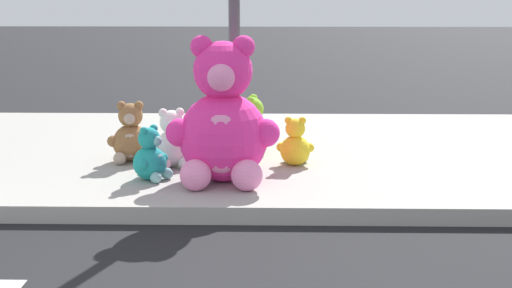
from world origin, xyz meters
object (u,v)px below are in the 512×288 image
at_px(plush_yellow, 295,146).
at_px(plush_brown, 131,138).
at_px(plush_lime, 250,130).
at_px(plush_pink_large, 223,125).
at_px(plush_white, 172,144).
at_px(plush_teal, 151,158).

height_order(plush_yellow, plush_brown, plush_brown).
xyz_separation_m(plush_yellow, plush_lime, (-0.46, 0.51, 0.05)).
distance_m(plush_pink_large, plush_brown, 1.28).
height_order(plush_pink_large, plush_lime, plush_pink_large).
bearing_deg(plush_pink_large, plush_white, 134.50).
relative_size(plush_teal, plush_lime, 0.81).
relative_size(plush_yellow, plush_teal, 0.97).
xyz_separation_m(plush_pink_large, plush_white, (-0.54, 0.55, -0.30)).
xyz_separation_m(plush_pink_large, plush_teal, (-0.67, 0.05, -0.33)).
distance_m(plush_lime, plush_white, 0.97).
height_order(plush_lime, plush_white, plush_lime).
distance_m(plush_pink_large, plush_lime, 1.21).
distance_m(plush_pink_large, plush_yellow, 1.00).
bearing_deg(plush_lime, plush_teal, -128.53).
bearing_deg(plush_lime, plush_yellow, -47.48).
bearing_deg(plush_lime, plush_pink_large, -100.34).
xyz_separation_m(plush_lime, plush_white, (-0.75, -0.61, -0.02)).
distance_m(plush_yellow, plush_brown, 1.67).
relative_size(plush_yellow, plush_white, 0.84).
height_order(plush_brown, plush_lime, plush_lime).
xyz_separation_m(plush_pink_large, plush_lime, (0.21, 1.16, -0.28)).
xyz_separation_m(plush_teal, plush_lime, (0.88, 1.11, 0.05)).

